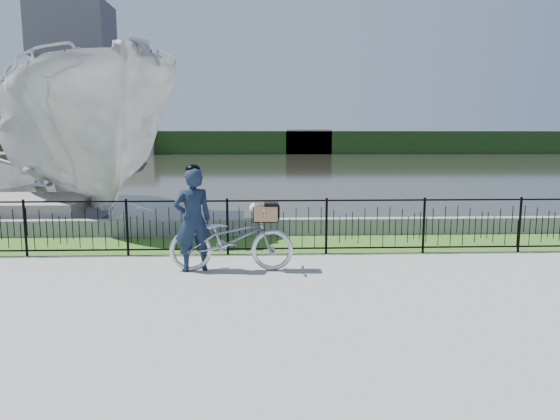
{
  "coord_description": "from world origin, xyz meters",
  "views": [
    {
      "loc": [
        -0.33,
        -8.3,
        2.39
      ],
      "look_at": [
        0.03,
        1.0,
        1.0
      ],
      "focal_mm": 32.0,
      "sensor_mm": 36.0,
      "label": 1
    }
  ],
  "objects": [
    {
      "name": "grass_strip",
      "position": [
        0.0,
        2.6,
        0.0
      ],
      "size": [
        60.0,
        2.0,
        0.01
      ],
      "primitive_type": "cube",
      "color": "#39651F",
      "rests_on": "ground"
    },
    {
      "name": "quay_wall",
      "position": [
        0.0,
        3.6,
        0.2
      ],
      "size": [
        60.0,
        0.3,
        0.4
      ],
      "primitive_type": "cube",
      "color": "gray",
      "rests_on": "ground"
    },
    {
      "name": "water",
      "position": [
        0.0,
        33.0,
        0.0
      ],
      "size": [
        120.0,
        120.0,
        0.0
      ],
      "primitive_type": "plane",
      "color": "black",
      "rests_on": "ground"
    },
    {
      "name": "bicycle_rig",
      "position": [
        -0.84,
        0.4,
        0.58
      ],
      "size": [
        2.19,
        0.76,
        1.24
      ],
      "color": "silver",
      "rests_on": "ground"
    },
    {
      "name": "ground",
      "position": [
        0.0,
        0.0,
        0.0
      ],
      "size": [
        120.0,
        120.0,
        0.0
      ],
      "primitive_type": "plane",
      "color": "gray",
      "rests_on": "ground"
    },
    {
      "name": "fence",
      "position": [
        0.0,
        1.6,
        0.58
      ],
      "size": [
        14.0,
        0.06,
        1.15
      ],
      "primitive_type": null,
      "color": "black",
      "rests_on": "ground"
    },
    {
      "name": "far_building_left",
      "position": [
        -18.0,
        58.0,
        2.0
      ],
      "size": [
        8.0,
        4.0,
        4.0
      ],
      "primitive_type": "cube",
      "color": "#A29682",
      "rests_on": "ground"
    },
    {
      "name": "boat_near",
      "position": [
        -5.9,
        7.35,
        2.32
      ],
      "size": [
        9.64,
        12.2,
        6.28
      ],
      "color": "#AEAEAE",
      "rests_on": "water"
    },
    {
      "name": "far_building_right",
      "position": [
        6.0,
        58.5,
        1.6
      ],
      "size": [
        6.0,
        3.0,
        3.2
      ],
      "primitive_type": "cube",
      "color": "#A29682",
      "rests_on": "ground"
    },
    {
      "name": "far_treeline",
      "position": [
        0.0,
        60.0,
        1.5
      ],
      "size": [
        120.0,
        6.0,
        3.0
      ],
      "primitive_type": "cube",
      "color": "#214019",
      "rests_on": "ground"
    },
    {
      "name": "cyclist",
      "position": [
        -1.53,
        0.42,
        0.94
      ],
      "size": [
        0.78,
        0.64,
        1.9
      ],
      "color": "#121E32",
      "rests_on": "ground"
    }
  ]
}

